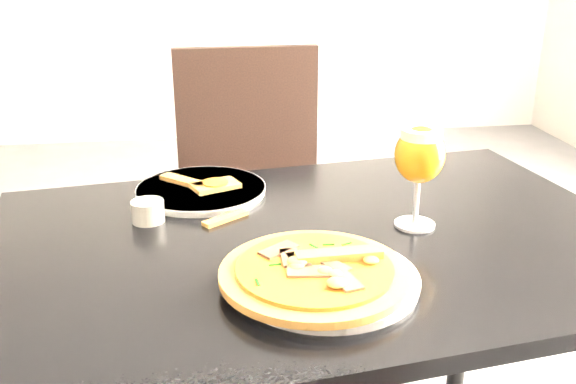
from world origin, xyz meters
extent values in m
cube|color=black|center=(0.25, -0.31, 0.73)|extent=(1.29, 0.95, 0.03)
cylinder|color=black|center=(-0.33, -0.04, 0.36)|extent=(0.05, 0.05, 0.72)
cylinder|color=black|center=(0.74, 0.10, 0.36)|extent=(0.05, 0.05, 0.72)
cube|color=black|center=(0.18, 0.33, 0.48)|extent=(0.46, 0.46, 0.04)
cylinder|color=black|center=(0.00, 0.14, 0.23)|extent=(0.04, 0.04, 0.46)
cylinder|color=black|center=(0.37, 0.15, 0.23)|extent=(0.04, 0.04, 0.46)
cylinder|color=black|center=(-0.01, 0.51, 0.23)|extent=(0.04, 0.04, 0.46)
cylinder|color=black|center=(0.36, 0.51, 0.23)|extent=(0.04, 0.04, 0.46)
cube|color=black|center=(0.18, 0.53, 0.75)|extent=(0.43, 0.04, 0.45)
cylinder|color=silver|center=(0.22, -0.48, 0.76)|extent=(0.32, 0.32, 0.02)
cylinder|color=#9A6725|center=(0.20, -0.49, 0.77)|extent=(0.30, 0.30, 0.01)
cylinder|color=#A7220D|center=(0.20, -0.49, 0.78)|extent=(0.25, 0.25, 0.01)
cube|color=#502D22|center=(0.23, -0.49, 0.79)|extent=(0.06, 0.03, 0.00)
cube|color=#502D22|center=(0.23, -0.44, 0.79)|extent=(0.06, 0.07, 0.00)
cube|color=#502D22|center=(0.16, -0.42, 0.79)|extent=(0.06, 0.07, 0.00)
cube|color=#502D22|center=(0.17, -0.49, 0.79)|extent=(0.06, 0.03, 0.00)
cube|color=#502D22|center=(0.17, -0.54, 0.79)|extent=(0.06, 0.07, 0.00)
cube|color=#502D22|center=(0.24, -0.55, 0.79)|extent=(0.06, 0.07, 0.00)
ellipsoid|color=gold|center=(0.22, -0.48, 0.79)|extent=(0.03, 0.03, 0.01)
ellipsoid|color=gold|center=(0.21, -0.41, 0.79)|extent=(0.03, 0.03, 0.01)
ellipsoid|color=gold|center=(0.19, -0.47, 0.79)|extent=(0.03, 0.03, 0.01)
ellipsoid|color=gold|center=(0.12, -0.49, 0.79)|extent=(0.03, 0.03, 0.01)
ellipsoid|color=gold|center=(0.19, -0.51, 0.79)|extent=(0.03, 0.03, 0.01)
ellipsoid|color=gold|center=(0.22, -0.56, 0.79)|extent=(0.03, 0.03, 0.01)
ellipsoid|color=gold|center=(0.22, -0.50, 0.79)|extent=(0.03, 0.03, 0.01)
cube|color=#0F480C|center=(0.21, -0.47, 0.79)|extent=(0.01, 0.02, 0.00)
cube|color=#0F480C|center=(0.18, -0.44, 0.79)|extent=(0.01, 0.02, 0.00)
cube|color=#0F480C|center=(0.13, -0.45, 0.79)|extent=(0.02, 0.01, 0.00)
cube|color=#0F480C|center=(0.17, -0.49, 0.79)|extent=(0.02, 0.01, 0.00)
cube|color=#0F480C|center=(0.16, -0.54, 0.79)|extent=(0.02, 0.02, 0.00)
cube|color=#0F480C|center=(0.20, -0.51, 0.79)|extent=(0.00, 0.02, 0.00)
cube|color=#0F480C|center=(0.23, -0.53, 0.79)|extent=(0.02, 0.02, 0.00)
cube|color=#0F480C|center=(0.28, -0.50, 0.79)|extent=(0.02, 0.01, 0.00)
cube|color=#0F480C|center=(0.23, -0.47, 0.79)|extent=(0.02, 0.01, 0.00)
cube|color=#9A6725|center=(0.25, -0.48, 0.79)|extent=(0.14, 0.04, 0.01)
cylinder|color=silver|center=(0.03, -0.05, 0.76)|extent=(0.32, 0.32, 0.01)
cube|color=#9A6725|center=(-0.01, -0.02, 0.77)|extent=(0.11, 0.10, 0.01)
cube|color=#9A6725|center=(0.06, -0.06, 0.77)|extent=(0.11, 0.09, 0.01)
cylinder|color=#A7220D|center=(0.06, -0.06, 0.78)|extent=(0.06, 0.06, 0.00)
cube|color=#9A6725|center=(0.07, -0.21, 0.75)|extent=(0.09, 0.08, 0.01)
cylinder|color=#B9B6A6|center=(-0.08, -0.19, 0.77)|extent=(0.06, 0.06, 0.04)
cylinder|color=gold|center=(-0.08, -0.19, 0.79)|extent=(0.06, 0.06, 0.01)
cylinder|color=#B8BBC1|center=(0.43, -0.28, 0.75)|extent=(0.08, 0.08, 0.01)
cylinder|color=#B8BBC1|center=(0.43, -0.28, 0.80)|extent=(0.01, 0.01, 0.08)
ellipsoid|color=#A0650F|center=(0.43, -0.28, 0.89)|extent=(0.09, 0.09, 0.11)
cylinder|color=beige|center=(0.43, -0.28, 0.93)|extent=(0.08, 0.08, 0.02)
camera|label=1|loc=(0.03, -1.37, 1.25)|focal=40.00mm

